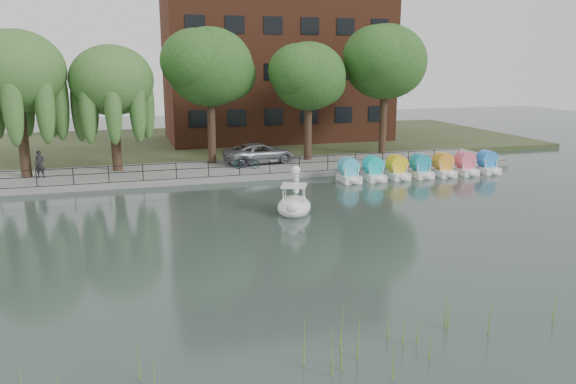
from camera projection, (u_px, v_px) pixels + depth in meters
name	position (u px, v px, depth m)	size (l,w,h in m)	color
ground_plane	(303.00, 243.00, 23.64)	(120.00, 120.00, 0.00)	#404D49
promenade	(232.00, 170.00, 38.53)	(40.00, 6.00, 0.40)	gray
kerb	(240.00, 178.00, 35.78)	(40.00, 0.25, 0.40)	gray
land_strip	(203.00, 142.00, 51.62)	(60.00, 22.00, 0.36)	#47512D
railing	(240.00, 163.00, 35.75)	(32.00, 0.05, 1.00)	black
apartment_building	(276.00, 40.00, 51.42)	(20.00, 10.07, 18.00)	#4C1E16
willow_left	(16.00, 72.00, 33.90)	(5.88, 5.88, 9.01)	#473323
willow_mid	(112.00, 81.00, 36.03)	(5.32, 5.32, 8.15)	#473323
broadleaf_center	(210.00, 67.00, 38.56)	(6.00, 6.00, 9.25)	#473323
broadleaf_right	(308.00, 77.00, 40.18)	(5.40, 5.40, 8.32)	#473323
broadleaf_far	(385.00, 62.00, 42.67)	(6.30, 6.30, 9.71)	#473323
minivan	(260.00, 152.00, 39.79)	(5.90, 2.71, 1.64)	gray
bicycle	(247.00, 161.00, 37.81)	(1.72, 0.60, 1.00)	gray
pedestrian	(40.00, 162.00, 34.72)	(0.71, 0.48, 1.98)	black
swan_boat	(294.00, 203.00, 28.40)	(2.56, 3.10, 2.26)	white
pedal_boat_row	(420.00, 168.00, 37.07)	(11.35, 1.70, 1.40)	white
reed_bank	(482.00, 322.00, 15.18)	(24.00, 2.40, 1.20)	#669938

